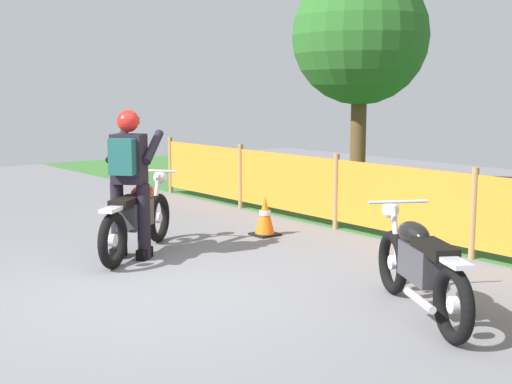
{
  "coord_description": "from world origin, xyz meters",
  "views": [
    {
      "loc": [
        5.53,
        -3.19,
        1.89
      ],
      "look_at": [
        0.25,
        0.97,
        0.9
      ],
      "focal_mm": 47.97,
      "sensor_mm": 36.0,
      "label": 1
    }
  ],
  "objects_px": {
    "traffic_cone": "(265,216)",
    "rider_trailing": "(129,176)",
    "motorcycle_lead": "(419,265)",
    "motorcycle_trailing": "(137,216)"
  },
  "relations": [
    {
      "from": "traffic_cone",
      "to": "motorcycle_lead",
      "type": "bearing_deg",
      "value": -17.06
    },
    {
      "from": "motorcycle_lead",
      "to": "rider_trailing",
      "type": "height_order",
      "value": "rider_trailing"
    },
    {
      "from": "motorcycle_lead",
      "to": "rider_trailing",
      "type": "relative_size",
      "value": 1.01
    },
    {
      "from": "traffic_cone",
      "to": "rider_trailing",
      "type": "bearing_deg",
      "value": -89.43
    },
    {
      "from": "motorcycle_lead",
      "to": "motorcycle_trailing",
      "type": "xyz_separation_m",
      "value": [
        -3.46,
        -0.8,
        0.01
      ]
    },
    {
      "from": "rider_trailing",
      "to": "traffic_cone",
      "type": "xyz_separation_m",
      "value": [
        -0.02,
        1.99,
        -0.69
      ]
    },
    {
      "from": "motorcycle_lead",
      "to": "motorcycle_trailing",
      "type": "relative_size",
      "value": 1.07
    },
    {
      "from": "motorcycle_lead",
      "to": "rider_trailing",
      "type": "xyz_separation_m",
      "value": [
        -3.32,
        -0.96,
        0.51
      ]
    },
    {
      "from": "motorcycle_lead",
      "to": "rider_trailing",
      "type": "distance_m",
      "value": 3.5
    },
    {
      "from": "rider_trailing",
      "to": "motorcycle_trailing",
      "type": "bearing_deg",
      "value": 0.51
    }
  ]
}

